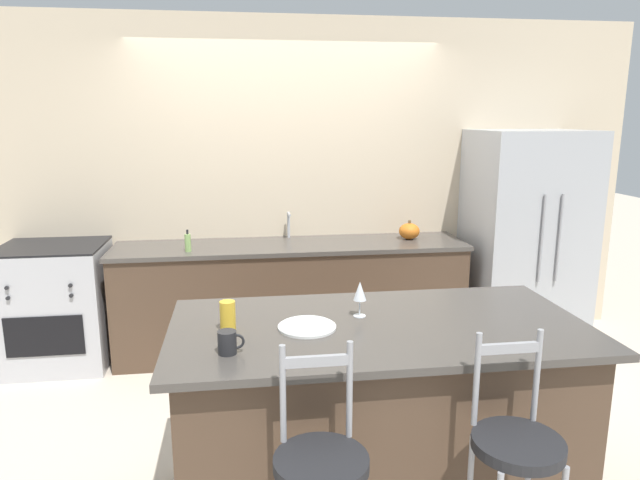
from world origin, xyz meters
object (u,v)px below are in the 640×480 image
Objects in this scene: pumpkin_decoration at (409,231)px; refrigerator at (524,239)px; dinner_plate at (307,326)px; wine_glass at (360,292)px; tumbler_cup at (228,316)px; oven_range at (57,306)px; coffee_mug at (228,342)px; bar_stool_far at (515,470)px; soap_bottle at (188,242)px.

refrigerator is at bearing -6.45° from pumpkin_decoration.
dinner_plate is 0.32m from wine_glass.
oven_range is at bearing 125.19° from tumbler_cup.
pumpkin_decoration is (1.45, 2.24, -0.02)m from coffee_mug.
bar_stool_far is 2.87m from soap_bottle.
soap_bottle is (-2.75, -0.09, 0.08)m from refrigerator.
wine_glass is (-0.45, 0.79, 0.49)m from bar_stool_far.
bar_stool_far is at bearing -42.59° from dinner_plate.
refrigerator is at bearing 42.55° from dinner_plate.
bar_stool_far is 9.87× the size of coffee_mug.
tumbler_cup is at bearing -126.34° from pumpkin_decoration.
coffee_mug is (1.36, -2.19, 0.52)m from oven_range.
bar_stool_far is at bearing -97.87° from pumpkin_decoration.
dinner_plate is at bearing -155.71° from wine_glass.
oven_range is at bearing -178.89° from pumpkin_decoration.
oven_range is 2.64m from dinner_plate.
dinner_plate is at bearing 33.96° from coffee_mug.
tumbler_cup reaches higher than dinner_plate.
tumbler_cup is 0.82× the size of pumpkin_decoration.
refrigerator reaches higher than bar_stool_far.
bar_stool_far reaches higher than pumpkin_decoration.
dinner_plate is at bearing -118.65° from pumpkin_decoration.
oven_range is 2.76m from wine_glass.
coffee_mug is (-1.08, 0.42, 0.41)m from bar_stool_far.
bar_stool_far is 2.72m from pumpkin_decoration.
wine_glass is 2.05m from pumpkin_decoration.
tumbler_cup reaches higher than oven_range.
pumpkin_decoration is (1.45, 1.98, -0.04)m from tumbler_cup.
oven_range is 5.36× the size of wine_glass.
refrigerator is 2.75m from soap_bottle.
dinner_plate is at bearing -3.20° from tumbler_cup.
soap_bottle is (1.03, -0.14, 0.50)m from oven_range.
bar_stool_far reaches higher than dinner_plate.
coffee_mug is at bearing -80.70° from soap_bottle.
refrigerator is 3.22m from coffee_mug.
dinner_plate is 1.60× the size of pumpkin_decoration.
coffee_mug is (-2.42, -2.13, 0.09)m from refrigerator.
tumbler_cup is (1.36, -1.92, 0.54)m from oven_range.
dinner_plate is (-0.72, 0.67, 0.37)m from bar_stool_far.
wine_glass is 0.74m from coffee_mug.
pumpkin_decoration is at bearing 61.35° from dinner_plate.
refrigerator is 6.59× the size of dinner_plate.
refrigerator is at bearing 41.40° from coffee_mug.
bar_stool_far is 6.45× the size of pumpkin_decoration.
soap_bottle is at bearing 99.30° from coffee_mug.
bar_stool_far is at bearing -60.11° from soap_bottle.
bar_stool_far reaches higher than coffee_mug.
pumpkin_decoration is (1.09, 2.00, 0.02)m from dinner_plate.
oven_range is 8.54× the size of coffee_mug.
tumbler_cup is (-0.36, 0.02, 0.06)m from dinner_plate.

